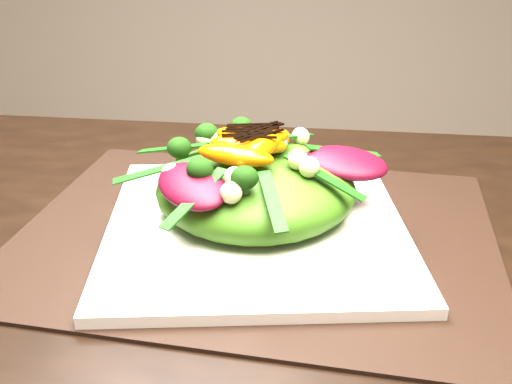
# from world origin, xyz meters

# --- Properties ---
(dining_table) EXTENTS (1.60, 0.90, 0.75)m
(dining_table) POSITION_xyz_m (0.00, 0.00, 0.73)
(dining_table) COLOR black
(dining_table) RESTS_ON floor
(placemat) EXTENTS (0.48, 0.38, 0.00)m
(placemat) POSITION_xyz_m (-0.06, 0.14, 0.75)
(placemat) COLOR black
(placemat) RESTS_ON dining_table
(plate_base) EXTENTS (0.33, 0.33, 0.01)m
(plate_base) POSITION_xyz_m (-0.06, 0.14, 0.76)
(plate_base) COLOR white
(plate_base) RESTS_ON placemat
(salad_bowl) EXTENTS (0.29, 0.29, 0.02)m
(salad_bowl) POSITION_xyz_m (-0.06, 0.14, 0.77)
(salad_bowl) COLOR white
(salad_bowl) RESTS_ON plate_base
(lettuce_mound) EXTENTS (0.24, 0.24, 0.06)m
(lettuce_mound) POSITION_xyz_m (-0.06, 0.14, 0.80)
(lettuce_mound) COLOR #3A6A13
(lettuce_mound) RESTS_ON salad_bowl
(radicchio_leaf) EXTENTS (0.08, 0.05, 0.02)m
(radicchio_leaf) POSITION_xyz_m (0.03, 0.16, 0.82)
(radicchio_leaf) COLOR #430716
(radicchio_leaf) RESTS_ON lettuce_mound
(orange_segment) EXTENTS (0.07, 0.06, 0.02)m
(orange_segment) POSITION_xyz_m (-0.06, 0.15, 0.84)
(orange_segment) COLOR #C95503
(orange_segment) RESTS_ON lettuce_mound
(broccoli_floret) EXTENTS (0.04, 0.04, 0.03)m
(broccoli_floret) POSITION_xyz_m (-0.12, 0.16, 0.84)
(broccoli_floret) COLOR black
(broccoli_floret) RESTS_ON lettuce_mound
(macadamia_nut) EXTENTS (0.02, 0.02, 0.02)m
(macadamia_nut) POSITION_xyz_m (-0.04, 0.11, 0.84)
(macadamia_nut) COLOR beige
(macadamia_nut) RESTS_ON lettuce_mound
(balsamic_drizzle) EXTENTS (0.04, 0.03, 0.00)m
(balsamic_drizzle) POSITION_xyz_m (-0.06, 0.15, 0.85)
(balsamic_drizzle) COLOR black
(balsamic_drizzle) RESTS_ON orange_segment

